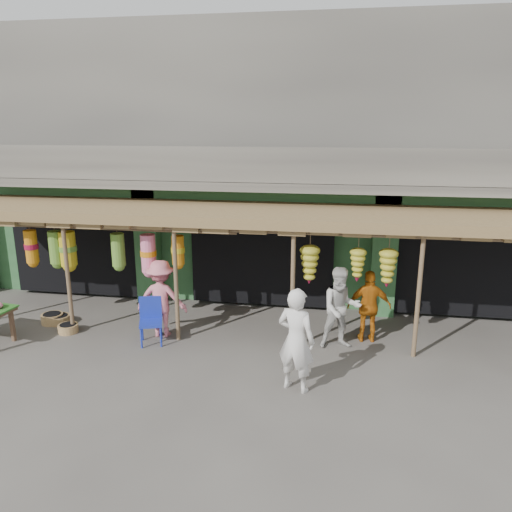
% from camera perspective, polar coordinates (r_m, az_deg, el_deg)
% --- Properties ---
extents(ground, '(80.00, 80.00, 0.00)m').
position_cam_1_polar(ground, '(11.11, -1.04, -9.59)').
color(ground, '#514C47').
rests_on(ground, ground).
extents(building, '(16.40, 6.80, 7.00)m').
position_cam_1_polar(building, '(14.96, 2.35, 10.20)').
color(building, gray).
rests_on(building, ground).
extents(awning, '(14.00, 2.70, 2.79)m').
position_cam_1_polar(awning, '(11.10, -1.09, 4.35)').
color(awning, brown).
rests_on(awning, ground).
extents(blue_chair, '(0.61, 0.62, 1.00)m').
position_cam_1_polar(blue_chair, '(11.05, -11.94, -6.92)').
color(blue_chair, '#1B2EB2').
rests_on(blue_chair, ground).
extents(basket_left, '(0.48, 0.48, 0.19)m').
position_cam_1_polar(basket_left, '(12.23, -20.67, -7.75)').
color(basket_left, olive).
rests_on(basket_left, ground).
extents(basket_mid, '(0.55, 0.55, 0.19)m').
position_cam_1_polar(basket_mid, '(12.83, -21.58, -6.76)').
color(basket_mid, '#8B603E').
rests_on(basket_mid, ground).
extents(basket_right, '(0.58, 0.58, 0.23)m').
position_cam_1_polar(basket_right, '(12.90, -22.25, -6.63)').
color(basket_right, '#A8774E').
rests_on(basket_right, ground).
extents(person_front, '(0.81, 0.67, 1.90)m').
position_cam_1_polar(person_front, '(8.86, 4.60, -9.54)').
color(person_front, silver).
rests_on(person_front, ground).
extents(person_right, '(0.99, 0.85, 1.76)m').
position_cam_1_polar(person_right, '(10.61, 9.68, -5.88)').
color(person_right, beige).
rests_on(person_right, ground).
extents(person_vendor, '(0.97, 0.48, 1.59)m').
position_cam_1_polar(person_vendor, '(11.05, 12.81, -5.65)').
color(person_vendor, '#C06612').
rests_on(person_vendor, ground).
extents(person_shopper, '(1.16, 0.71, 1.74)m').
position_cam_1_polar(person_shopper, '(11.24, -10.76, -4.79)').
color(person_shopper, '#DB7384').
rests_on(person_shopper, ground).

